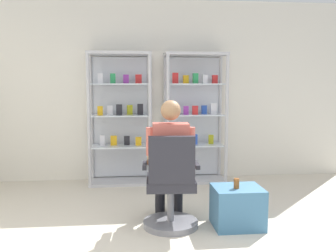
{
  "coord_description": "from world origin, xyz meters",
  "views": [
    {
      "loc": [
        -0.42,
        -2.72,
        1.44
      ],
      "look_at": [
        -0.0,
        1.24,
        1.0
      ],
      "focal_mm": 39.92,
      "sensor_mm": 36.0,
      "label": 1
    }
  ],
  "objects_px": {
    "office_chair": "(171,190)",
    "tea_glass": "(236,183)",
    "display_cabinet_left": "(120,117)",
    "seated_shopkeeper": "(170,156)",
    "storage_crate": "(237,207)",
    "display_cabinet_right": "(194,116)"
  },
  "relations": [
    {
      "from": "office_chair",
      "to": "tea_glass",
      "type": "relative_size",
      "value": 9.61
    },
    {
      "from": "display_cabinet_left",
      "to": "office_chair",
      "type": "relative_size",
      "value": 1.98
    },
    {
      "from": "seated_shopkeeper",
      "to": "storage_crate",
      "type": "distance_m",
      "value": 0.86
    },
    {
      "from": "display_cabinet_right",
      "to": "tea_glass",
      "type": "height_order",
      "value": "display_cabinet_right"
    },
    {
      "from": "office_chair",
      "to": "tea_glass",
      "type": "height_order",
      "value": "office_chair"
    },
    {
      "from": "display_cabinet_left",
      "to": "office_chair",
      "type": "xyz_separation_m",
      "value": [
        0.54,
        -1.88,
        -0.57
      ]
    },
    {
      "from": "display_cabinet_right",
      "to": "seated_shopkeeper",
      "type": "height_order",
      "value": "display_cabinet_right"
    },
    {
      "from": "seated_shopkeeper",
      "to": "display_cabinet_left",
      "type": "bearing_deg",
      "value": 107.65
    },
    {
      "from": "display_cabinet_left",
      "to": "storage_crate",
      "type": "xyz_separation_m",
      "value": [
        1.21,
        -1.9,
        -0.76
      ]
    },
    {
      "from": "display_cabinet_right",
      "to": "office_chair",
      "type": "xyz_separation_m",
      "value": [
        -0.56,
        -1.88,
        -0.58
      ]
    },
    {
      "from": "display_cabinet_right",
      "to": "tea_glass",
      "type": "bearing_deg",
      "value": -87.31
    },
    {
      "from": "display_cabinet_right",
      "to": "office_chair",
      "type": "relative_size",
      "value": 1.98
    },
    {
      "from": "display_cabinet_left",
      "to": "display_cabinet_right",
      "type": "relative_size",
      "value": 1.0
    },
    {
      "from": "display_cabinet_right",
      "to": "seated_shopkeeper",
      "type": "xyz_separation_m",
      "value": [
        -0.55,
        -1.72,
        -0.26
      ]
    },
    {
      "from": "office_chair",
      "to": "storage_crate",
      "type": "distance_m",
      "value": 0.7
    },
    {
      "from": "display_cabinet_left",
      "to": "storage_crate",
      "type": "bearing_deg",
      "value": -57.39
    },
    {
      "from": "display_cabinet_left",
      "to": "tea_glass",
      "type": "height_order",
      "value": "display_cabinet_left"
    },
    {
      "from": "display_cabinet_right",
      "to": "display_cabinet_left",
      "type": "bearing_deg",
      "value": 179.95
    },
    {
      "from": "storage_crate",
      "to": "tea_glass",
      "type": "distance_m",
      "value": 0.26
    },
    {
      "from": "office_chair",
      "to": "storage_crate",
      "type": "height_order",
      "value": "office_chair"
    },
    {
      "from": "storage_crate",
      "to": "seated_shopkeeper",
      "type": "bearing_deg",
      "value": 164.84
    },
    {
      "from": "display_cabinet_left",
      "to": "tea_glass",
      "type": "xyz_separation_m",
      "value": [
        1.19,
        -1.94,
        -0.51
      ]
    }
  ]
}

